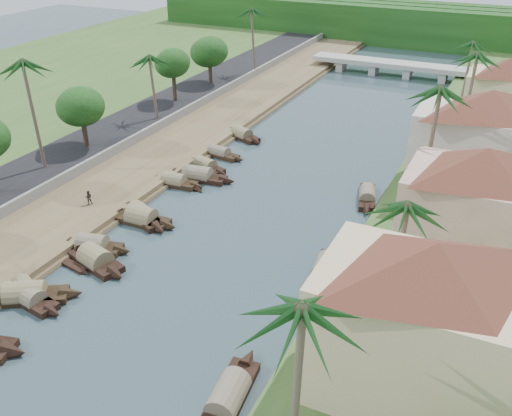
% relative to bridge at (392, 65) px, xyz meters
% --- Properties ---
extents(ground, '(220.00, 220.00, 0.00)m').
position_rel_bridge_xyz_m(ground, '(-0.00, -72.00, -1.72)').
color(ground, '#31444A').
rests_on(ground, ground).
extents(left_bank, '(10.00, 180.00, 0.80)m').
position_rel_bridge_xyz_m(left_bank, '(-16.00, -52.00, -1.32)').
color(left_bank, brown).
rests_on(left_bank, ground).
extents(right_bank, '(16.00, 180.00, 1.20)m').
position_rel_bridge_xyz_m(right_bank, '(19.00, -52.00, -1.12)').
color(right_bank, '#2D5020').
rests_on(right_bank, ground).
extents(road, '(8.00, 180.00, 1.40)m').
position_rel_bridge_xyz_m(road, '(-24.50, -52.00, -1.02)').
color(road, black).
rests_on(road, ground).
extents(retaining_wall, '(0.40, 180.00, 1.10)m').
position_rel_bridge_xyz_m(retaining_wall, '(-20.20, -52.00, -0.37)').
color(retaining_wall, slate).
rests_on(retaining_wall, left_bank).
extents(treeline, '(120.00, 14.00, 8.00)m').
position_rel_bridge_xyz_m(treeline, '(-0.00, 28.00, 2.28)').
color(treeline, '#14380F').
rests_on(treeline, ground).
extents(bridge, '(28.00, 4.00, 2.40)m').
position_rel_bridge_xyz_m(bridge, '(0.00, 0.00, 0.00)').
color(bridge, '#9C9C92').
rests_on(bridge, ground).
extents(building_near, '(14.85, 14.85, 10.20)m').
position_rel_bridge_xyz_m(building_near, '(18.99, -74.00, 4.66)').
color(building_near, '#D1BE8C').
rests_on(building_near, right_bank).
extents(building_mid, '(14.11, 14.11, 9.70)m').
position_rel_bridge_xyz_m(building_mid, '(19.99, -58.00, 4.41)').
color(building_mid, '#DCAA9C').
rests_on(building_mid, right_bank).
extents(building_far, '(15.59, 15.59, 10.20)m').
position_rel_bridge_xyz_m(building_far, '(18.99, -44.00, 4.66)').
color(building_far, beige).
rests_on(building_far, right_bank).
extents(building_distant, '(12.62, 12.62, 9.20)m').
position_rel_bridge_xyz_m(building_distant, '(19.99, -24.00, 4.16)').
color(building_distant, '#D1BE8C').
rests_on(building_distant, right_bank).
extents(sampan_2, '(8.37, 6.00, 2.29)m').
position_rel_bridge_xyz_m(sampan_2, '(-9.67, -76.23, -1.30)').
color(sampan_2, black).
rests_on(sampan_2, ground).
extents(sampan_3, '(7.37, 2.62, 1.98)m').
position_rel_bridge_xyz_m(sampan_3, '(-9.20, -76.35, -1.31)').
color(sampan_3, black).
rests_on(sampan_3, ground).
extents(sampan_4, '(6.09, 3.84, 1.80)m').
position_rel_bridge_xyz_m(sampan_4, '(-10.22, -75.70, -1.32)').
color(sampan_4, black).
rests_on(sampan_4, ground).
extents(sampan_5, '(7.81, 4.06, 2.41)m').
position_rel_bridge_xyz_m(sampan_5, '(-8.01, -70.07, -1.30)').
color(sampan_5, black).
rests_on(sampan_5, ground).
extents(sampan_6, '(7.42, 3.16, 2.17)m').
position_rel_bridge_xyz_m(sampan_6, '(-9.72, -68.40, -1.31)').
color(sampan_6, black).
rests_on(sampan_6, ground).
extents(sampan_7, '(8.13, 4.97, 2.18)m').
position_rel_bridge_xyz_m(sampan_7, '(-9.08, -62.03, -1.31)').
color(sampan_7, black).
rests_on(sampan_7, ground).
extents(sampan_8, '(7.77, 2.23, 2.37)m').
position_rel_bridge_xyz_m(sampan_8, '(-8.72, -62.58, -1.30)').
color(sampan_8, black).
rests_on(sampan_8, ground).
extents(sampan_9, '(9.05, 2.78, 2.25)m').
position_rel_bridge_xyz_m(sampan_9, '(-8.85, -51.98, -1.31)').
color(sampan_9, black).
rests_on(sampan_9, ground).
extents(sampan_10, '(7.17, 2.04, 1.99)m').
position_rel_bridge_xyz_m(sampan_10, '(-10.35, -54.33, -1.31)').
color(sampan_10, black).
rests_on(sampan_10, ground).
extents(sampan_11, '(7.06, 3.47, 2.02)m').
position_rel_bridge_xyz_m(sampan_11, '(-9.36, -49.36, -1.31)').
color(sampan_11, black).
rests_on(sampan_11, ground).
extents(sampan_12, '(7.42, 2.35, 1.80)m').
position_rel_bridge_xyz_m(sampan_12, '(-9.82, -45.28, -1.32)').
color(sampan_12, black).
rests_on(sampan_12, ground).
extents(sampan_13, '(7.49, 4.42, 2.07)m').
position_rel_bridge_xyz_m(sampan_13, '(-10.04, -38.68, -1.31)').
color(sampan_13, black).
rests_on(sampan_13, ground).
extents(sampan_14, '(2.68, 9.38, 2.24)m').
position_rel_bridge_xyz_m(sampan_14, '(9.00, -78.69, -1.31)').
color(sampan_14, black).
rests_on(sampan_14, ground).
extents(sampan_15, '(2.53, 7.98, 2.12)m').
position_rel_bridge_xyz_m(sampan_15, '(9.73, -63.14, -1.31)').
color(sampan_15, black).
rests_on(sampan_15, ground).
extents(sampan_16, '(3.36, 7.87, 1.93)m').
position_rel_bridge_xyz_m(sampan_16, '(9.29, -48.81, -1.32)').
color(sampan_16, black).
rests_on(sampan_16, ground).
extents(canoe_1, '(4.85, 1.68, 0.77)m').
position_rel_bridge_xyz_m(canoe_1, '(-9.77, -71.18, -1.62)').
color(canoe_1, black).
rests_on(canoe_1, ground).
extents(canoe_2, '(5.02, 3.01, 0.76)m').
position_rel_bridge_xyz_m(canoe_2, '(-8.96, -53.58, -1.62)').
color(canoe_2, black).
rests_on(canoe_2, ground).
extents(palm_0, '(3.20, 3.20, 13.13)m').
position_rel_bridge_xyz_m(palm_0, '(15.00, -83.64, 10.76)').
color(palm_0, brown).
rests_on(palm_0, ground).
extents(palm_1, '(3.20, 3.20, 9.99)m').
position_rel_bridge_xyz_m(palm_1, '(16.00, -67.15, 7.73)').
color(palm_1, brown).
rests_on(palm_1, ground).
extents(palm_2, '(3.20, 3.20, 13.51)m').
position_rel_bridge_xyz_m(palm_2, '(15.00, -52.09, 11.11)').
color(palm_2, brown).
rests_on(palm_2, ground).
extents(palm_3, '(3.20, 3.20, 12.44)m').
position_rel_bridge_xyz_m(palm_3, '(16.00, -32.92, 10.09)').
color(palm_3, brown).
rests_on(palm_3, ground).
extents(palm_5, '(3.20, 3.20, 12.97)m').
position_rel_bridge_xyz_m(palm_5, '(-24.00, -58.89, 10.80)').
color(palm_5, brown).
rests_on(palm_5, ground).
extents(palm_6, '(3.20, 3.20, 9.65)m').
position_rel_bridge_xyz_m(palm_6, '(-22.00, -40.21, 7.60)').
color(palm_6, brown).
rests_on(palm_6, ground).
extents(palm_7, '(3.20, 3.20, 10.47)m').
position_rel_bridge_xyz_m(palm_7, '(14.00, -17.05, 8.19)').
color(palm_7, brown).
rests_on(palm_7, ground).
extents(palm_8, '(3.20, 3.20, 11.74)m').
position_rel_bridge_xyz_m(palm_8, '(-20.50, -13.04, 9.62)').
color(palm_8, brown).
rests_on(palm_8, ground).
extents(tree_3, '(5.36, 5.36, 6.97)m').
position_rel_bridge_xyz_m(tree_3, '(-24.00, -51.96, 4.38)').
color(tree_3, '#483629').
rests_on(tree_3, ground).
extents(tree_4, '(4.76, 4.76, 7.39)m').
position_rel_bridge_xyz_m(tree_4, '(-24.00, -32.48, 5.02)').
color(tree_4, '#483629').
rests_on(tree_4, ground).
extents(tree_5, '(5.52, 5.52, 7.12)m').
position_rel_bridge_xyz_m(tree_5, '(-24.00, -21.95, 4.46)').
color(tree_5, '#483629').
rests_on(tree_5, ground).
extents(person_far, '(0.88, 0.85, 1.43)m').
position_rel_bridge_xyz_m(person_far, '(-14.65, -62.82, -0.21)').
color(person_far, '#393028').
rests_on(person_far, left_bank).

